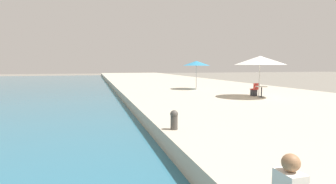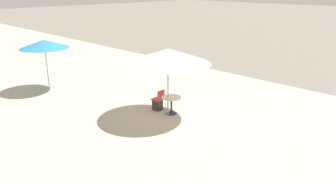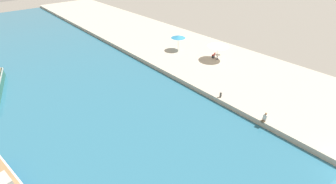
# 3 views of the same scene
# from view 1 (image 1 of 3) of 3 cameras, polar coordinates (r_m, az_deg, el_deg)

# --- Properties ---
(quay_promenade) EXTENTS (16.00, 90.00, 0.64)m
(quay_promenade) POSITION_cam_1_polar(r_m,az_deg,el_deg) (33.08, 1.90, 1.53)
(quay_promenade) COLOR #BCB29E
(quay_promenade) RESTS_ON ground_plane
(cafe_umbrella_pink) EXTENTS (3.37, 3.37, 2.77)m
(cafe_umbrella_pink) POSITION_cam_1_polar(r_m,az_deg,el_deg) (18.57, 19.40, 6.51)
(cafe_umbrella_pink) COLOR #B7B7B7
(cafe_umbrella_pink) RESTS_ON quay_promenade
(cafe_umbrella_white) EXTENTS (2.43, 2.43, 2.55)m
(cafe_umbrella_white) POSITION_cam_1_polar(r_m,az_deg,el_deg) (23.78, 6.20, 6.23)
(cafe_umbrella_white) COLOR #B7B7B7
(cafe_umbrella_white) RESTS_ON quay_promenade
(cafe_table) EXTENTS (0.80, 0.80, 0.74)m
(cafe_table) POSITION_cam_1_polar(r_m,az_deg,el_deg) (18.74, 19.69, 0.55)
(cafe_table) COLOR #333338
(cafe_table) RESTS_ON quay_promenade
(cafe_chair_left) EXTENTS (0.45, 0.47, 0.91)m
(cafe_chair_left) POSITION_cam_1_polar(r_m,az_deg,el_deg) (19.30, 18.23, 0.12)
(cafe_chair_left) COLOR #2D2D33
(cafe_chair_left) RESTS_ON quay_promenade
(mooring_bollard) EXTENTS (0.26, 0.26, 0.65)m
(mooring_bollard) POSITION_cam_1_polar(r_m,az_deg,el_deg) (8.78, 1.33, -5.94)
(mooring_bollard) COLOR #4C4742
(mooring_bollard) RESTS_ON quay_promenade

